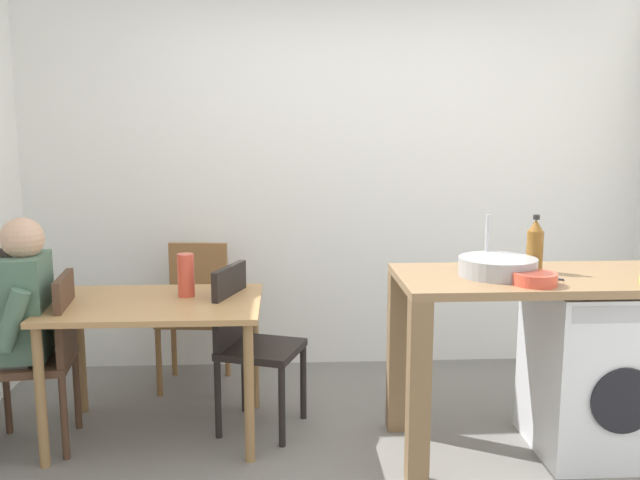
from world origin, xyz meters
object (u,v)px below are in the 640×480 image
(mixing_bowl, at_px, (535,278))
(chair_spare_by_wall, at_px, (196,306))
(washing_machine, at_px, (595,369))
(dining_table, at_px, (156,319))
(bottle_tall_green, at_px, (535,246))
(seated_person, at_px, (10,322))
(chair_person_seat, at_px, (46,351))
(vase, at_px, (186,275))
(chair_opposite, at_px, (249,338))

(mixing_bowl, bearing_deg, chair_spare_by_wall, 143.76)
(chair_spare_by_wall, bearing_deg, mixing_bowl, 149.42)
(chair_spare_by_wall, bearing_deg, washing_machine, 159.13)
(dining_table, bearing_deg, chair_spare_by_wall, 82.11)
(dining_table, xyz_separation_m, bottle_tall_green, (1.93, -0.22, 0.41))
(dining_table, xyz_separation_m, chair_spare_by_wall, (0.11, 0.77, -0.14))
(dining_table, height_order, seated_person, seated_person)
(chair_spare_by_wall, distance_m, bottle_tall_green, 2.15)
(chair_person_seat, distance_m, mixing_bowl, 2.45)
(dining_table, distance_m, washing_machine, 2.28)
(chair_spare_by_wall, distance_m, vase, 0.76)
(chair_spare_by_wall, bearing_deg, vase, 99.28)
(dining_table, bearing_deg, seated_person, -171.11)
(chair_opposite, relative_size, washing_machine, 1.05)
(seated_person, bearing_deg, mixing_bowl, -105.47)
(seated_person, bearing_deg, chair_opposite, -88.05)
(bottle_tall_green, height_order, mixing_bowl, bottle_tall_green)
(chair_person_seat, xyz_separation_m, bottle_tall_green, (2.48, -0.12, 0.54))
(washing_machine, distance_m, mixing_bowl, 0.69)
(dining_table, bearing_deg, chair_opposite, 8.87)
(dining_table, distance_m, chair_person_seat, 0.57)
(chair_spare_by_wall, bearing_deg, bottle_tall_green, 157.20)
(washing_machine, relative_size, bottle_tall_green, 2.96)
(dining_table, xyz_separation_m, chair_opposite, (0.48, 0.07, -0.14))
(mixing_bowl, xyz_separation_m, vase, (-1.68, 0.59, -0.10))
(chair_opposite, xyz_separation_m, vase, (-0.33, 0.03, 0.35))
(bottle_tall_green, relative_size, vase, 1.25)
(chair_spare_by_wall, distance_m, mixing_bowl, 2.19)
(chair_spare_by_wall, height_order, vase, vase)
(dining_table, relative_size, vase, 4.74)
(chair_person_seat, bearing_deg, washing_machine, -101.10)
(chair_opposite, relative_size, vase, 3.88)
(bottle_tall_green, relative_size, mixing_bowl, 1.42)
(chair_person_seat, relative_size, seated_person, 0.75)
(chair_opposite, height_order, mixing_bowl, mixing_bowl)
(chair_person_seat, distance_m, seated_person, 0.23)
(chair_spare_by_wall, xyz_separation_m, mixing_bowl, (1.73, -1.27, 0.44))
(chair_person_seat, distance_m, bottle_tall_green, 2.54)
(dining_table, relative_size, chair_opposite, 1.22)
(chair_opposite, bearing_deg, seated_person, -61.54)
(dining_table, bearing_deg, washing_machine, -7.45)
(chair_opposite, distance_m, bottle_tall_green, 1.58)
(chair_spare_by_wall, height_order, seated_person, seated_person)
(chair_opposite, xyz_separation_m, bottle_tall_green, (1.45, -0.29, 0.54))
(chair_opposite, xyz_separation_m, chair_spare_by_wall, (-0.37, 0.70, 0.00))
(chair_person_seat, xyz_separation_m, mixing_bowl, (2.38, -0.40, 0.44))
(chair_opposite, xyz_separation_m, seated_person, (-1.19, -0.19, 0.16))
(vase, bearing_deg, chair_person_seat, -164.66)
(dining_table, height_order, vase, vase)
(mixing_bowl, bearing_deg, dining_table, 164.99)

